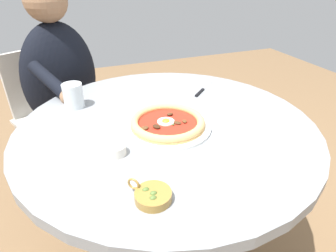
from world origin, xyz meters
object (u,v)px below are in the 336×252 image
Objects in this scene: olive_pan at (152,196)px; dining_table at (167,148)px; cafe_chair_diner at (55,107)px; pizza_on_plate at (168,123)px; water_glass at (74,97)px; steak_knife at (202,90)px; ramekin_capers at (115,149)px; diner_person at (67,110)px.

dining_table is at bearing 64.07° from olive_pan.
cafe_chair_diner is at bearing 101.74° from olive_pan.
olive_pan reaches higher than dining_table.
cafe_chair_diner reaches higher than pizza_on_plate.
cafe_chair_diner is at bearing 101.20° from water_glass.
olive_pan is (-0.42, -0.57, 0.01)m from steak_knife.
pizza_on_plate is 0.23m from ramekin_capers.
ramekin_capers is (-0.22, -0.13, 0.13)m from dining_table.
dining_table is 10.85× the size of olive_pan.
pizza_on_plate is at bearing 24.79° from ramekin_capers.
dining_table is 3.50× the size of pizza_on_plate.
olive_pan is at bearing -78.58° from ramekin_capers.
pizza_on_plate is 3.10× the size of olive_pan.
diner_person is 1.43× the size of cafe_chair_diner.
ramekin_capers is (-0.20, -0.09, 0.00)m from pizza_on_plate.
ramekin_capers is 0.65× the size of olive_pan.
steak_knife reaches higher than dining_table.
diner_person reaches higher than cafe_chair_diner.
olive_pan reaches higher than pizza_on_plate.
steak_knife is at bearing -40.78° from cafe_chair_diner.
diner_person is (-0.13, 0.78, -0.21)m from ramekin_capers.
diner_person is (-0.33, 0.69, -0.21)m from pizza_on_plate.
cafe_chair_diner reaches higher than olive_pan.
dining_table is 0.35m from steak_knife.
pizza_on_plate is 0.94m from cafe_chair_diner.
water_glass reaches higher than pizza_on_plate.
steak_knife is at bearing -3.98° from water_glass.
dining_table is 0.90× the size of diner_person.
steak_knife is 0.77m from diner_person.
diner_person reaches higher than steak_knife.
ramekin_capers is at bearing -80.88° from diner_person.
olive_pan is at bearing -126.74° from steak_knife.
water_glass reaches higher than dining_table.
ramekin_capers is at bearing -143.59° from steak_knife.
dining_table is 0.89m from cafe_chair_diner.
cafe_chair_diner is (-0.07, 0.13, -0.03)m from diner_person.
olive_pan is 0.12× the size of cafe_chair_diner.
pizza_on_plate is (-0.01, -0.04, 0.13)m from dining_table.
ramekin_capers is at bearing -148.81° from dining_table.
water_glass is 0.62m from olive_pan.
dining_table is at bearing -39.86° from water_glass.
steak_knife is at bearing 40.40° from dining_table.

